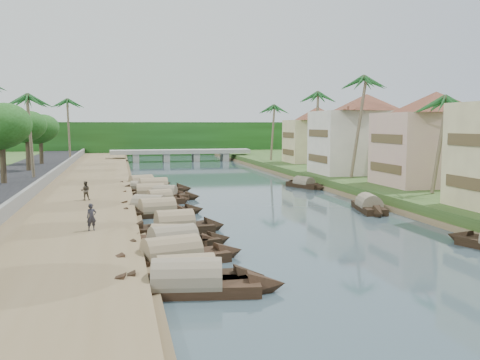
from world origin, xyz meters
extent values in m
plane|color=#32454C|center=(0.00, 0.00, 0.00)|extent=(220.00, 220.00, 0.00)
cube|color=brown|center=(-16.00, 20.00, 0.40)|extent=(10.00, 180.00, 0.80)
cube|color=#29441B|center=(19.00, 20.00, 0.60)|extent=(16.00, 180.00, 1.20)
cube|color=slate|center=(-20.20, 20.00, 1.35)|extent=(0.40, 180.00, 1.10)
cube|color=#193D10|center=(0.00, 95.00, 4.00)|extent=(120.00, 4.00, 8.00)
cube|color=#193D10|center=(0.00, 100.00, 4.00)|extent=(120.00, 4.00, 8.00)
cube|color=#193D10|center=(0.00, 105.00, 4.00)|extent=(120.00, 4.00, 8.00)
cube|color=gray|center=(0.00, 72.00, 2.00)|extent=(28.00, 4.00, 0.80)
cube|color=gray|center=(-9.00, 72.00, 0.90)|extent=(1.20, 3.50, 1.80)
cube|color=gray|center=(-3.00, 72.00, 0.90)|extent=(1.20, 3.50, 1.80)
cube|color=gray|center=(3.00, 72.00, 0.90)|extent=(1.20, 3.50, 1.80)
cube|color=gray|center=(9.00, 72.00, 0.90)|extent=(1.20, 3.50, 1.80)
cube|color=brown|center=(12.95, -2.00, 3.20)|extent=(0.10, 6.40, 0.90)
cube|color=brown|center=(12.95, -2.00, 6.40)|extent=(0.10, 6.40, 0.90)
cube|color=tan|center=(20.00, 14.00, 4.95)|extent=(11.00, 8.00, 7.50)
pyramid|color=brown|center=(20.00, 14.00, 9.80)|extent=(14.11, 14.11, 2.20)
cube|color=brown|center=(14.45, 14.00, 3.08)|extent=(0.10, 6.40, 0.90)
cube|color=brown|center=(14.45, 14.00, 6.08)|extent=(0.10, 6.40, 0.90)
cube|color=silver|center=(19.00, 28.00, 5.20)|extent=(13.00, 8.00, 8.00)
pyramid|color=brown|center=(19.00, 28.00, 10.30)|extent=(15.59, 15.59, 2.20)
cube|color=brown|center=(12.45, 28.00, 3.20)|extent=(0.10, 6.40, 0.90)
cube|color=brown|center=(12.45, 28.00, 6.40)|extent=(0.10, 6.40, 0.90)
cube|color=beige|center=(20.00, 48.00, 4.70)|extent=(10.00, 7.00, 7.00)
pyramid|color=brown|center=(20.00, 48.00, 9.30)|extent=(12.62, 12.62, 2.20)
cube|color=brown|center=(14.95, 48.00, 2.95)|extent=(0.10, 5.60, 0.90)
cube|color=brown|center=(14.95, 48.00, 5.75)|extent=(0.10, 5.60, 0.90)
cube|color=black|center=(-9.31, -12.81, 0.20)|extent=(6.76, 3.01, 0.70)
cone|color=black|center=(-5.73, -13.37, 0.28)|extent=(2.13, 2.10, 2.04)
cone|color=black|center=(-12.90, -12.26, 0.28)|extent=(2.13, 2.10, 2.04)
cylinder|color=#7E6F5E|center=(-9.31, -12.81, 0.58)|extent=(5.25, 2.85, 2.11)
cube|color=black|center=(-9.25, -11.99, 0.20)|extent=(5.55, 2.00, 0.70)
cone|color=black|center=(-6.17, -11.98, 0.28)|extent=(1.63, 1.79, 1.95)
cone|color=black|center=(-12.33, -12.01, 0.28)|extent=(1.63, 1.79, 1.95)
cylinder|color=#7D704F|center=(-9.25, -11.99, 0.58)|extent=(4.24, 2.07, 2.06)
cube|color=black|center=(-9.52, -7.74, 0.20)|extent=(6.57, 3.48, 0.70)
cone|color=black|center=(-6.14, -6.86, 0.28)|extent=(2.19, 2.16, 1.96)
cone|color=black|center=(-12.89, -8.61, 0.28)|extent=(2.19, 2.16, 1.96)
cylinder|color=#7D704F|center=(-9.52, -7.74, 0.58)|extent=(5.15, 3.18, 2.04)
cube|color=black|center=(-9.10, -4.27, 0.20)|extent=(6.00, 3.34, 0.70)
cone|color=black|center=(-6.04, -3.39, 0.28)|extent=(2.04, 2.04, 1.83)
cone|color=black|center=(-12.15, -5.15, 0.28)|extent=(2.04, 2.04, 1.83)
cylinder|color=#7E6F5E|center=(-9.10, -4.27, 0.58)|extent=(4.73, 3.04, 1.90)
cube|color=black|center=(-9.18, -3.30, 0.20)|extent=(5.05, 2.84, 0.70)
cone|color=black|center=(-6.62, -4.01, 0.28)|extent=(1.73, 1.78, 1.61)
cone|color=black|center=(-11.75, -2.59, 0.28)|extent=(1.73, 1.78, 1.61)
cylinder|color=#7D704F|center=(-9.18, -3.30, 0.58)|extent=(3.98, 2.60, 1.69)
cube|color=black|center=(-8.50, 0.73, 0.20)|extent=(5.57, 2.70, 0.70)
cone|color=black|center=(-5.54, 1.09, 0.28)|extent=(1.80, 2.04, 2.03)
cone|color=black|center=(-11.46, 0.37, 0.28)|extent=(1.80, 2.04, 2.03)
cylinder|color=#7D704F|center=(-8.50, 0.73, 0.58)|extent=(4.32, 2.63, 2.15)
cube|color=black|center=(-9.75, 9.51, 0.20)|extent=(5.73, 4.51, 0.70)
cone|color=black|center=(-7.13, 7.95, 0.28)|extent=(2.29, 2.35, 1.95)
cone|color=black|center=(-12.38, 11.08, 0.28)|extent=(2.29, 2.35, 1.95)
cylinder|color=#7E6F5E|center=(-9.75, 9.51, 0.58)|extent=(4.66, 3.91, 2.05)
cube|color=black|center=(-9.20, 7.82, 0.20)|extent=(6.20, 3.06, 0.70)
cone|color=black|center=(-5.97, 8.50, 0.28)|extent=(2.02, 2.00, 1.87)
cone|color=black|center=(-12.43, 7.14, 0.28)|extent=(2.02, 2.00, 1.87)
cylinder|color=#7D704F|center=(-9.20, 7.82, 0.58)|extent=(4.85, 2.84, 1.95)
cube|color=black|center=(-8.55, 14.28, 0.20)|extent=(4.85, 2.89, 0.70)
cone|color=black|center=(-6.12, 14.98, 0.28)|extent=(1.71, 1.84, 1.67)
cone|color=black|center=(-10.99, 13.59, 0.28)|extent=(1.71, 1.84, 1.67)
cylinder|color=#7D704F|center=(-8.55, 14.28, 0.58)|extent=(3.83, 2.66, 1.77)
cube|color=black|center=(-7.95, 17.91, 0.20)|extent=(5.88, 3.59, 0.70)
cone|color=black|center=(-5.01, 16.79, 0.28)|extent=(2.04, 1.99, 1.70)
cone|color=black|center=(-10.88, 19.03, 0.28)|extent=(2.04, 1.99, 1.70)
cylinder|color=#7E6F5E|center=(-7.95, 17.91, 0.58)|extent=(4.66, 3.18, 1.75)
cube|color=black|center=(-9.16, 18.44, 0.20)|extent=(5.81, 1.93, 0.70)
cone|color=black|center=(-5.93, 18.42, 0.28)|extent=(1.68, 1.72, 1.90)
cone|color=black|center=(-12.38, 18.45, 0.28)|extent=(1.68, 1.72, 1.90)
cylinder|color=#7D704F|center=(-9.16, 18.44, 0.58)|extent=(4.44, 2.00, 1.98)
cube|color=black|center=(-8.54, 23.17, 0.20)|extent=(6.37, 2.49, 0.70)
cone|color=black|center=(-5.07, 23.36, 0.28)|extent=(1.92, 2.03, 2.13)
cone|color=black|center=(-12.01, 22.98, 0.28)|extent=(1.92, 2.03, 2.13)
cylinder|color=#7D704F|center=(-8.54, 23.17, 0.58)|extent=(4.90, 2.49, 2.23)
cube|color=black|center=(-9.74, 23.23, 0.20)|extent=(5.53, 1.94, 0.70)
cone|color=black|center=(-6.74, 22.99, 0.28)|extent=(1.64, 1.48, 1.53)
cone|color=black|center=(-12.74, 23.47, 0.28)|extent=(1.64, 1.48, 1.53)
cylinder|color=#7E6F5E|center=(-9.74, 23.23, 0.58)|extent=(4.26, 1.90, 1.57)
cube|color=black|center=(-9.66, 28.47, 0.20)|extent=(5.89, 3.43, 0.70)
cone|color=black|center=(-6.70, 29.41, 0.28)|extent=(2.03, 2.05, 1.82)
cone|color=black|center=(-12.62, 27.53, 0.28)|extent=(2.03, 2.05, 1.82)
cylinder|color=#7D704F|center=(-9.66, 28.47, 0.58)|extent=(4.65, 3.10, 1.89)
cone|color=black|center=(9.03, -6.12, 0.28)|extent=(2.14, 2.24, 1.83)
cube|color=black|center=(9.00, 6.45, 0.20)|extent=(2.88, 5.91, 0.70)
cone|color=black|center=(9.62, 9.54, 0.28)|extent=(1.91, 1.92, 1.80)
cone|color=black|center=(8.38, 3.36, 0.28)|extent=(1.91, 1.92, 1.80)
cylinder|color=#7E6F5E|center=(9.00, 6.45, 0.58)|extent=(2.68, 4.62, 1.87)
cube|color=black|center=(9.29, 24.12, 0.20)|extent=(3.23, 5.35, 0.70)
cone|color=black|center=(8.26, 26.80, 0.28)|extent=(1.77, 1.84, 1.50)
cone|color=black|center=(10.32, 21.45, 0.28)|extent=(1.77, 1.84, 1.50)
cylinder|color=#7E6F5E|center=(9.29, 24.12, 0.58)|extent=(2.85, 4.23, 1.54)
cube|color=black|center=(-7.18, 2.72, 0.10)|extent=(3.29, 2.30, 0.35)
cone|color=black|center=(-5.54, 3.65, 0.10)|extent=(1.10, 1.06, 0.75)
cone|color=black|center=(-8.82, 1.79, 0.10)|extent=(1.10, 1.06, 0.75)
cube|color=black|center=(-10.80, 16.71, 0.10)|extent=(3.50, 1.21, 0.35)
cone|color=black|center=(-8.89, 16.41, 0.10)|extent=(0.95, 0.81, 0.69)
cone|color=black|center=(-12.71, 17.01, 0.10)|extent=(0.95, 0.81, 0.69)
cylinder|color=#72644C|center=(16.00, 7.48, 5.60)|extent=(1.56, 0.36, 8.76)
sphere|color=#1C5422|center=(16.00, 7.48, 9.82)|extent=(3.20, 3.20, 3.20)
cylinder|color=#72644C|center=(15.00, 22.65, 7.18)|extent=(2.02, 0.36, 11.89)
sphere|color=#1C5422|center=(15.00, 22.65, 12.92)|extent=(3.20, 3.20, 3.20)
cylinder|color=#72644C|center=(16.00, 37.86, 6.69)|extent=(0.59, 0.36, 10.98)
sphere|color=#1C5422|center=(16.00, 37.86, 11.96)|extent=(3.20, 3.20, 3.20)
cylinder|color=#72644C|center=(-22.00, 29.53, 6.15)|extent=(0.76, 0.36, 9.51)
sphere|color=#1C5422|center=(-22.00, 29.53, 10.71)|extent=(3.20, 3.20, 3.20)
cylinder|color=#72644C|center=(14.00, 54.45, 6.01)|extent=(0.98, 0.36, 9.62)
sphere|color=#1C5422|center=(14.00, 54.45, 10.63)|extent=(3.20, 3.20, 3.20)
cylinder|color=#72644C|center=(-20.50, 60.32, 6.59)|extent=(0.57, 0.36, 10.39)
sphere|color=#1C5422|center=(-20.50, 60.32, 11.58)|extent=(3.20, 3.20, 3.20)
cylinder|color=#483B29|center=(-24.00, 23.62, 3.37)|extent=(0.60, 0.60, 4.03)
ellipsoid|color=#193D10|center=(-24.00, 23.62, 7.22)|extent=(5.42, 5.42, 4.45)
cylinder|color=#483B29|center=(-24.00, 39.42, 3.34)|extent=(0.60, 0.60, 3.97)
ellipsoid|color=#193D10|center=(-24.00, 39.42, 7.13)|extent=(4.53, 4.53, 3.73)
cylinder|color=#483B29|center=(-24.00, 51.75, 3.19)|extent=(0.60, 0.60, 3.67)
ellipsoid|color=#193D10|center=(-24.00, 51.75, 6.70)|extent=(4.98, 4.98, 4.10)
cylinder|color=#483B29|center=(24.00, 29.86, 2.79)|extent=(0.60, 0.60, 3.25)
ellipsoid|color=#193D10|center=(24.00, 29.86, 5.90)|extent=(4.35, 4.35, 3.58)
imported|color=#27252D|center=(-13.96, -1.23, 1.67)|extent=(0.73, 0.60, 1.74)
imported|color=#393127|center=(-15.18, 13.10, 1.65)|extent=(0.84, 0.67, 1.69)
camera|label=1|loc=(-12.12, -36.00, 7.56)|focal=40.00mm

